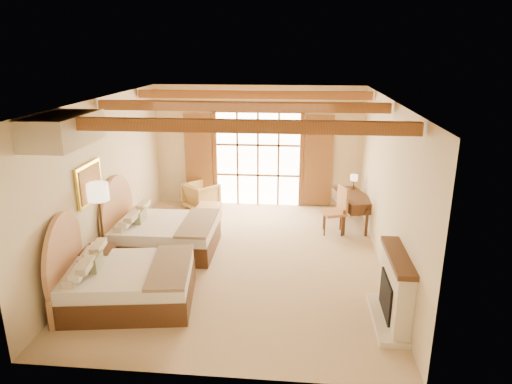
# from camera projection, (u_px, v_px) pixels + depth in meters

# --- Properties ---
(floor) EXTENTS (7.00, 7.00, 0.00)m
(floor) POSITION_uv_depth(u_px,v_px,m) (243.00, 259.00, 9.29)
(floor) COLOR #D0B289
(floor) RESTS_ON ground
(wall_back) EXTENTS (5.50, 0.00, 5.50)m
(wall_back) POSITION_uv_depth(u_px,v_px,m) (258.00, 147.00, 12.13)
(wall_back) COLOR beige
(wall_back) RESTS_ON ground
(wall_left) EXTENTS (0.00, 7.00, 7.00)m
(wall_left) POSITION_uv_depth(u_px,v_px,m) (105.00, 180.00, 9.06)
(wall_left) COLOR beige
(wall_left) RESTS_ON ground
(wall_right) EXTENTS (0.00, 7.00, 7.00)m
(wall_right) POSITION_uv_depth(u_px,v_px,m) (387.00, 188.00, 8.56)
(wall_right) COLOR beige
(wall_right) RESTS_ON ground
(ceiling) EXTENTS (7.00, 7.00, 0.00)m
(ceiling) POSITION_uv_depth(u_px,v_px,m) (241.00, 100.00, 8.33)
(ceiling) COLOR #AE7D3C
(ceiling) RESTS_ON ground
(ceiling_beams) EXTENTS (5.39, 4.60, 0.18)m
(ceiling_beams) POSITION_uv_depth(u_px,v_px,m) (241.00, 106.00, 8.36)
(ceiling_beams) COLOR #9C5D28
(ceiling_beams) RESTS_ON ceiling
(french_doors) EXTENTS (3.95, 0.08, 2.60)m
(french_doors) POSITION_uv_depth(u_px,v_px,m) (258.00, 160.00, 12.18)
(french_doors) COLOR white
(french_doors) RESTS_ON ground
(fireplace) EXTENTS (0.46, 1.40, 1.16)m
(fireplace) POSITION_uv_depth(u_px,v_px,m) (394.00, 293.00, 7.00)
(fireplace) COLOR beige
(fireplace) RESTS_ON ground
(painting) EXTENTS (0.06, 0.95, 0.75)m
(painting) POSITION_uv_depth(u_px,v_px,m) (89.00, 183.00, 8.29)
(painting) COLOR gold
(painting) RESTS_ON wall_left
(canopy_valance) EXTENTS (0.70, 1.40, 0.45)m
(canopy_valance) POSITION_uv_depth(u_px,v_px,m) (63.00, 130.00, 6.72)
(canopy_valance) COLOR beige
(canopy_valance) RESTS_ON ceiling
(bed_near) EXTENTS (2.32, 1.87, 1.39)m
(bed_near) POSITION_uv_depth(u_px,v_px,m) (119.00, 279.00, 7.61)
(bed_near) COLOR #4C331C
(bed_near) RESTS_ON floor
(bed_far) EXTENTS (2.13, 1.66, 1.40)m
(bed_far) POSITION_uv_depth(u_px,v_px,m) (158.00, 231.00, 9.58)
(bed_far) COLOR #4C331C
(bed_far) RESTS_ON floor
(nightstand) EXTENTS (0.60, 0.60, 0.65)m
(nightstand) POSITION_uv_depth(u_px,v_px,m) (99.00, 265.00, 8.31)
(nightstand) COLOR #4C331C
(nightstand) RESTS_ON floor
(floor_lamp) EXTENTS (0.38, 0.38, 1.79)m
(floor_lamp) POSITION_uv_depth(u_px,v_px,m) (99.00, 198.00, 8.23)
(floor_lamp) COLOR #332514
(floor_lamp) RESTS_ON floor
(armchair) EXTENTS (1.08, 1.08, 0.71)m
(armchair) POSITION_uv_depth(u_px,v_px,m) (201.00, 196.00, 12.11)
(armchair) COLOR tan
(armchair) RESTS_ON floor
(ottoman) EXTENTS (0.56, 0.56, 0.40)m
(ottoman) POSITION_uv_depth(u_px,v_px,m) (209.00, 212.00, 11.34)
(ottoman) COLOR tan
(ottoman) RESTS_ON floor
(desk) EXTENTS (0.96, 1.53, 0.77)m
(desk) POSITION_uv_depth(u_px,v_px,m) (352.00, 209.00, 10.95)
(desk) COLOR #4C331C
(desk) RESTS_ON floor
(desk_chair) EXTENTS (0.64, 0.63, 1.11)m
(desk_chair) POSITION_uv_depth(u_px,v_px,m) (334.00, 219.00, 10.51)
(desk_chair) COLOR #B27B42
(desk_chair) RESTS_ON floor
(desk_lamp) EXTENTS (0.18, 0.18, 0.36)m
(desk_lamp) POSITION_uv_depth(u_px,v_px,m) (354.00, 178.00, 11.24)
(desk_lamp) COLOR #332514
(desk_lamp) RESTS_ON desk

